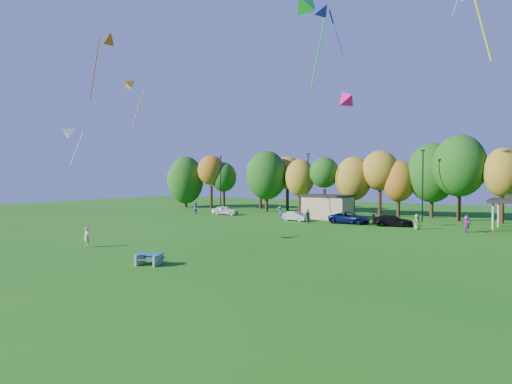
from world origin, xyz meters
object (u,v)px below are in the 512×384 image
Objects in this scene: car_b at (296,216)px; car_d at (393,220)px; car_c at (350,218)px; picnic_table at (149,258)px; kite_flyer at (87,237)px; car_a at (225,210)px.

car_b is 12.30m from car_d.
car_c reaches higher than car_b.
car_c is at bearing 67.26° from picnic_table.
picnic_table is 31.69m from car_c.
kite_flyer is 32.30m from car_a.
kite_flyer is at bearing -175.85° from car_b.
car_b is (3.71, 28.67, -0.20)m from kite_flyer.
kite_flyer reaches higher than car_d.
car_a is at bearing 92.13° from car_b.
car_c is 1.09× the size of car_d.
car_b is 0.76× the size of car_c.
car_b is at bearing -114.77° from car_a.
picnic_table is at bearing 176.98° from car_c.
kite_flyer reaches higher than car_c.
car_b is 7.07m from car_c.
kite_flyer is 33.43m from car_d.
car_d is at bearing -108.76° from car_a.
car_d is at bearing -75.28° from car_b.
car_c reaches higher than car_a.
kite_flyer is at bearing -178.20° from car_a.
car_d is at bearing 62.95° from kite_flyer.
car_a is (-9.54, 30.86, -0.14)m from kite_flyer.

